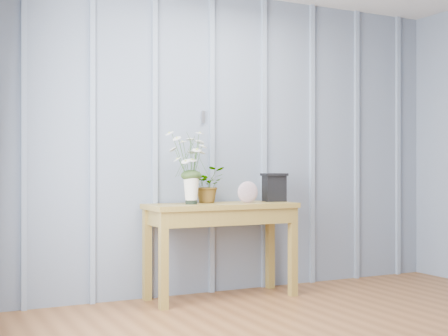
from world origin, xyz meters
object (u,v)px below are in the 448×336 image
felt_disc_vessel (248,192)px  carved_box (274,187)px  sideboard (221,218)px  daisy_vase (191,158)px

felt_disc_vessel → carved_box: bearing=24.2°
sideboard → daisy_vase: bearing=-178.2°
sideboard → daisy_vase: daisy_vase is taller
felt_disc_vessel → carved_box: size_ratio=0.73×
daisy_vase → felt_disc_vessel: daisy_vase is taller
daisy_vase → carved_box: size_ratio=2.43×
sideboard → carved_box: size_ratio=5.07×
sideboard → daisy_vase: (-0.26, -0.01, 0.47)m
daisy_vase → felt_disc_vessel: 0.54m
sideboard → carved_box: (0.51, 0.03, 0.24)m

